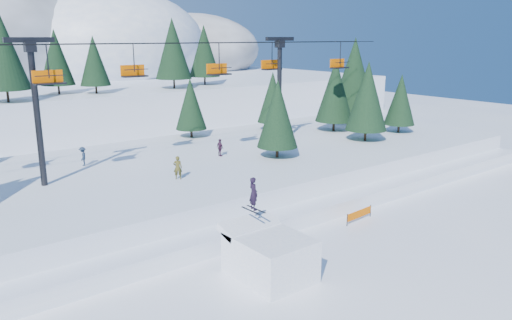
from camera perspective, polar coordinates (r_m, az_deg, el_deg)
ground at (r=28.68m, az=6.30°, el=-12.69°), size 160.00×160.00×0.00m
mid_shelf at (r=42.08m, az=-10.99°, el=-2.28°), size 70.00×22.00×2.50m
berm at (r=34.11m, az=-3.15°, el=-7.16°), size 70.00×6.00×1.10m
jump_kicker at (r=27.62m, az=1.44°, el=-10.71°), size 3.49×4.76×5.31m
chairlift at (r=41.63m, az=-8.94°, el=8.96°), size 46.00×3.21×10.28m
conifer_stand at (r=43.28m, az=-8.18°, el=6.24°), size 63.72×16.20×10.27m
distant_skiers at (r=39.36m, az=-16.61°, el=-0.65°), size 21.49×9.23×1.76m
banner_near at (r=36.43m, az=11.71°, el=-6.06°), size 2.85×0.31×0.90m
banner_far at (r=38.16m, az=8.18°, el=-4.98°), size 2.85×0.32×0.90m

